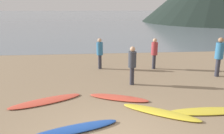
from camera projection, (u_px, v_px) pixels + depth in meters
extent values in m
cube|color=#8C7559|center=(98.00, 56.00, 15.02)|extent=(120.00, 120.00, 0.20)
cube|color=slate|center=(91.00, 16.00, 63.37)|extent=(140.00, 100.00, 0.01)
ellipsoid|color=#D84C38|center=(46.00, 101.00, 7.79)|extent=(2.45, 1.56, 0.07)
ellipsoid|color=#1E479E|center=(74.00, 129.00, 6.01)|extent=(2.41, 1.15, 0.10)
ellipsoid|color=#D84C38|center=(119.00, 98.00, 8.04)|extent=(2.14, 1.25, 0.08)
ellipsoid|color=yellow|center=(160.00, 112.00, 6.95)|extent=(2.27, 1.73, 0.09)
ellipsoid|color=yellow|center=(209.00, 111.00, 7.05)|extent=(2.58, 0.57, 0.07)
cylinder|color=#2D2D38|center=(154.00, 62.00, 11.70)|extent=(0.17, 0.17, 0.72)
cylinder|color=#9E3338|center=(155.00, 49.00, 11.52)|extent=(0.31, 0.31, 0.63)
sphere|color=tan|center=(155.00, 40.00, 11.41)|extent=(0.20, 0.20, 0.20)
cylinder|color=#2D2D38|center=(217.00, 68.00, 10.46)|extent=(0.20, 0.20, 0.83)
cylinder|color=teal|center=(220.00, 51.00, 10.25)|extent=(0.36, 0.36, 0.72)
sphere|color=#936B4C|center=(221.00, 40.00, 10.13)|extent=(0.23, 0.23, 0.23)
cylinder|color=#2D2D38|center=(100.00, 62.00, 11.70)|extent=(0.17, 0.17, 0.72)
cylinder|color=teal|center=(100.00, 49.00, 11.52)|extent=(0.31, 0.31, 0.63)
sphere|color=tan|center=(100.00, 40.00, 11.41)|extent=(0.20, 0.20, 0.20)
cylinder|color=#2D2D38|center=(132.00, 76.00, 9.40)|extent=(0.18, 0.18, 0.73)
cylinder|color=#333842|center=(132.00, 60.00, 9.21)|extent=(0.32, 0.32, 0.64)
sphere|color=tan|center=(133.00, 49.00, 9.10)|extent=(0.21, 0.21, 0.21)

